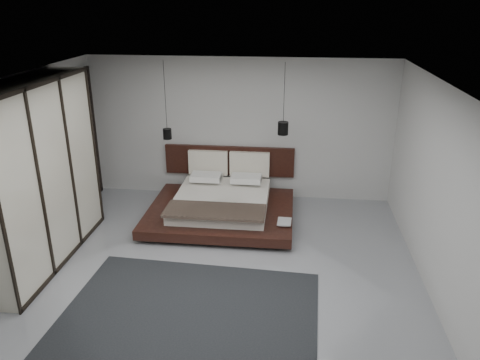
# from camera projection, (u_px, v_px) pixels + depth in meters

# --- Properties ---
(floor) EXTENTS (6.00, 6.00, 0.00)m
(floor) POSITION_uv_depth(u_px,v_px,m) (217.00, 272.00, 6.97)
(floor) COLOR gray
(floor) RESTS_ON ground
(ceiling) EXTENTS (6.00, 6.00, 0.00)m
(ceiling) POSITION_uv_depth(u_px,v_px,m) (213.00, 84.00, 5.96)
(ceiling) COLOR white
(ceiling) RESTS_ON wall_back
(wall_back) EXTENTS (6.00, 0.00, 6.00)m
(wall_back) POSITION_uv_depth(u_px,v_px,m) (240.00, 129.00, 9.24)
(wall_back) COLOR #B3B3B0
(wall_back) RESTS_ON floor
(wall_front) EXTENTS (6.00, 0.00, 6.00)m
(wall_front) POSITION_uv_depth(u_px,v_px,m) (153.00, 327.00, 3.69)
(wall_front) COLOR #B3B3B0
(wall_front) RESTS_ON floor
(wall_left) EXTENTS (0.00, 6.00, 6.00)m
(wall_left) POSITION_uv_depth(u_px,v_px,m) (11.00, 177.00, 6.78)
(wall_left) COLOR #B3B3B0
(wall_left) RESTS_ON floor
(wall_right) EXTENTS (0.00, 6.00, 6.00)m
(wall_right) POSITION_uv_depth(u_px,v_px,m) (440.00, 195.00, 6.15)
(wall_right) COLOR #B3B3B0
(wall_right) RESTS_ON floor
(lattice_screen) EXTENTS (0.05, 0.90, 2.60)m
(lattice_screen) POSITION_uv_depth(u_px,v_px,m) (86.00, 137.00, 9.08)
(lattice_screen) COLOR black
(lattice_screen) RESTS_ON floor
(bed) EXTENTS (2.62, 2.32, 1.05)m
(bed) POSITION_uv_depth(u_px,v_px,m) (222.00, 203.00, 8.67)
(bed) COLOR black
(bed) RESTS_ON floor
(book_lower) EXTENTS (0.21, 0.27, 0.02)m
(book_lower) POSITION_uv_depth(u_px,v_px,m) (279.00, 222.00, 7.98)
(book_lower) COLOR #99724C
(book_lower) RESTS_ON bed
(book_upper) EXTENTS (0.24, 0.33, 0.02)m
(book_upper) POSITION_uv_depth(u_px,v_px,m) (278.00, 221.00, 7.94)
(book_upper) COLOR #99724C
(book_upper) RESTS_ON book_lower
(pendant_left) EXTENTS (0.16, 0.16, 1.44)m
(pendant_left) POSITION_uv_depth(u_px,v_px,m) (167.00, 133.00, 8.72)
(pendant_left) COLOR black
(pendant_left) RESTS_ON ceiling
(pendant_right) EXTENTS (0.19, 0.19, 1.29)m
(pendant_right) POSITION_uv_depth(u_px,v_px,m) (283.00, 128.00, 8.43)
(pendant_right) COLOR black
(pendant_right) RESTS_ON ceiling
(wardrobe) EXTENTS (0.66, 2.82, 2.77)m
(wardrobe) POSITION_uv_depth(u_px,v_px,m) (35.00, 175.00, 6.88)
(wardrobe) COLOR beige
(wardrobe) RESTS_ON floor
(rug) EXTENTS (3.38, 2.49, 0.01)m
(rug) POSITION_uv_depth(u_px,v_px,m) (190.00, 313.00, 6.07)
(rug) COLOR black
(rug) RESTS_ON floor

